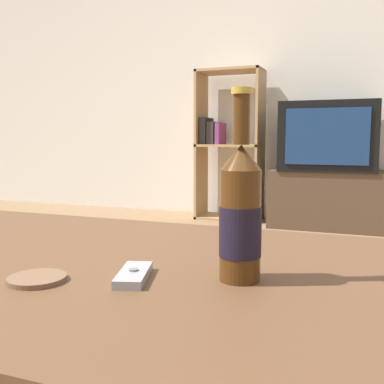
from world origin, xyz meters
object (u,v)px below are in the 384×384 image
bookshelf (226,143)px  cell_phone (134,275)px  tv_stand (327,199)px  television (329,137)px  beer_bottle (240,214)px

bookshelf → cell_phone: 2.98m
tv_stand → bookshelf: bearing=174.0°
television → beer_bottle: television is taller
tv_stand → beer_bottle: 2.77m
beer_bottle → cell_phone: (-0.16, -0.06, -0.10)m
tv_stand → beer_bottle: (0.06, -2.75, 0.32)m
bookshelf → beer_bottle: bearing=-73.0°
tv_stand → bookshelf: bookshelf is taller
tv_stand → television: television is taller
television → bookshelf: 0.81m
television → bookshelf: (-0.80, 0.09, -0.05)m
bookshelf → beer_bottle: bookshelf is taller
bookshelf → beer_bottle: 2.97m
tv_stand → cell_phone: size_ratio=6.67×
beer_bottle → cell_phone: beer_bottle is taller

